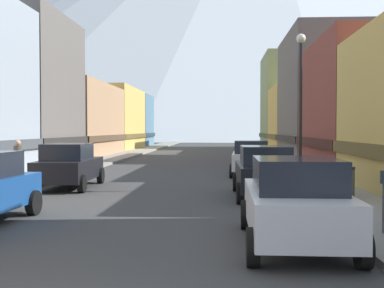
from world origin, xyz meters
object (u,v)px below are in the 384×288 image
Objects in this scene: car_left_1 at (69,165)px; car_right_2 at (251,158)px; car_right_1 at (265,171)px; trash_bin_right at (346,182)px; pedestrian_0 at (18,162)px; car_right_0 at (295,202)px; streetlamp_right at (301,87)px; parking_meter_near at (384,193)px.

car_left_1 and car_right_2 have the same top height.
car_right_1 is 0.99× the size of car_right_2.
trash_bin_right is 0.56× the size of pedestrian_0.
pedestrian_0 reaches higher than car_right_2.
streetlamp_right reaches higher than car_right_0.
streetlamp_right reaches higher than car_right_1.
trash_bin_right is 4.63m from streetlamp_right.
car_right_2 is at bearing 104.24° from streetlamp_right.
car_right_0 is 7.28m from car_right_1.
car_right_2 is 4.57× the size of trash_bin_right.
trash_bin_right is (10.15, -3.25, -0.26)m from car_left_1.
car_left_1 is at bearing 178.73° from streetlamp_right.
parking_meter_near is at bearing -73.57° from car_right_1.
pedestrian_0 is (-12.00, 9.90, -0.05)m from parking_meter_near.
parking_meter_near is 1.36× the size of trash_bin_right.
car_right_1 reaches higher than trash_bin_right.
car_right_2 is 3.37× the size of parking_meter_near.
pedestrian_0 is at bearing 174.57° from streetlamp_right.
streetlamp_right is at bearing -1.27° from car_left_1.
car_right_1 is at bearing 106.43° from parking_meter_near.
car_right_2 is 7.03m from streetlamp_right.
car_left_1 is at bearing -142.09° from car_right_2.
pedestrian_0 is at bearing -153.48° from car_right_2.
car_left_1 and car_right_1 have the same top height.
parking_meter_near is at bearing -87.40° from streetlamp_right.
car_right_2 is at bearing 105.57° from trash_bin_right.
parking_meter_near is (1.95, -6.61, 0.11)m from car_right_1.
car_right_2 is 11.23m from pedestrian_0.
pedestrian_0 reaches higher than car_left_1.
car_right_0 is at bearing -111.65° from trash_bin_right.
car_left_1 and car_right_0 have the same top height.
trash_bin_right is at bearing -18.22° from pedestrian_0.
streetlamp_right is (9.15, -0.20, 3.09)m from car_left_1.
car_left_1 reaches higher than parking_meter_near.
parking_meter_near is 15.56m from pedestrian_0.
car_right_0 is 6.92m from trash_bin_right.
pedestrian_0 is (-2.45, 0.90, 0.06)m from car_left_1.
car_right_0 reaches higher than trash_bin_right.
car_left_1 reaches higher than trash_bin_right.
car_left_1 is 1.01× the size of car_right_1.
streetlamp_right reaches higher than car_right_2.
car_right_0 is 14.59m from pedestrian_0.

